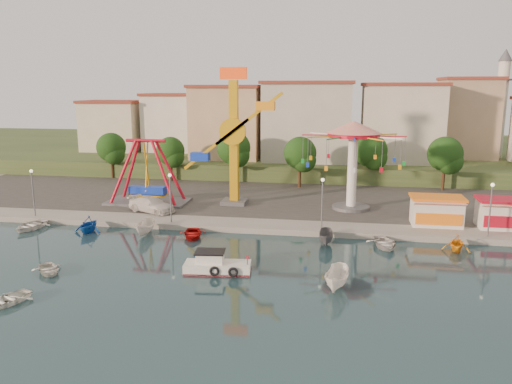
% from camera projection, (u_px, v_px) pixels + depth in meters
% --- Properties ---
extents(ground, '(200.00, 200.00, 0.00)m').
position_uv_depth(ground, '(214.00, 276.00, 39.78)').
color(ground, '#122732').
rests_on(ground, ground).
extents(quay_deck, '(200.00, 100.00, 0.60)m').
position_uv_depth(quay_deck, '(291.00, 161.00, 99.55)').
color(quay_deck, '#9E998E').
rests_on(quay_deck, ground).
extents(asphalt_pad, '(90.00, 28.00, 0.01)m').
position_uv_depth(asphalt_pad, '(268.00, 192.00, 68.61)').
color(asphalt_pad, '#4C4944').
rests_on(asphalt_pad, quay_deck).
extents(hill_terrace, '(200.00, 60.00, 3.00)m').
position_uv_depth(hill_terrace, '(293.00, 152.00, 104.13)').
color(hill_terrace, '#384C26').
rests_on(hill_terrace, ground).
extents(pirate_ship_ride, '(10.00, 5.00, 8.00)m').
position_uv_depth(pirate_ship_ride, '(147.00, 173.00, 61.59)').
color(pirate_ship_ride, '#59595E').
rests_on(pirate_ship_ride, quay_deck).
extents(kamikaze_tower, '(8.16, 3.10, 16.50)m').
position_uv_depth(kamikaze_tower, '(237.00, 141.00, 59.96)').
color(kamikaze_tower, '#59595E').
rests_on(kamikaze_tower, quay_deck).
extents(wave_swinger, '(11.60, 11.60, 10.40)m').
position_uv_depth(wave_swinger, '(353.00, 145.00, 57.69)').
color(wave_swinger, '#59595E').
rests_on(wave_swinger, quay_deck).
extents(booth_left, '(5.40, 3.78, 3.08)m').
position_uv_depth(booth_left, '(437.00, 211.00, 52.03)').
color(booth_left, white).
rests_on(booth_left, quay_deck).
extents(booth_mid, '(5.40, 3.78, 3.08)m').
position_uv_depth(booth_mid, '(504.00, 213.00, 50.95)').
color(booth_mid, white).
rests_on(booth_mid, quay_deck).
extents(lamp_post_0, '(0.14, 0.14, 5.00)m').
position_uv_depth(lamp_post_0, '(33.00, 194.00, 55.59)').
color(lamp_post_0, '#59595E').
rests_on(lamp_post_0, quay_deck).
extents(lamp_post_1, '(0.14, 0.14, 5.00)m').
position_uv_depth(lamp_post_1, '(171.00, 199.00, 52.99)').
color(lamp_post_1, '#59595E').
rests_on(lamp_post_1, quay_deck).
extents(lamp_post_2, '(0.14, 0.14, 5.00)m').
position_uv_depth(lamp_post_2, '(322.00, 205.00, 50.38)').
color(lamp_post_2, '#59595E').
rests_on(lamp_post_2, quay_deck).
extents(lamp_post_3, '(0.14, 0.14, 5.00)m').
position_uv_depth(lamp_post_3, '(490.00, 211.00, 47.78)').
color(lamp_post_3, '#59595E').
rests_on(lamp_post_3, quay_deck).
extents(tree_0, '(4.60, 4.60, 7.19)m').
position_uv_depth(tree_0, '(111.00, 148.00, 78.57)').
color(tree_0, '#382314').
rests_on(tree_0, quay_deck).
extents(tree_1, '(4.35, 4.35, 6.80)m').
position_uv_depth(tree_1, '(170.00, 151.00, 76.29)').
color(tree_1, '#382314').
rests_on(tree_1, quay_deck).
extents(tree_2, '(5.02, 5.02, 7.85)m').
position_uv_depth(tree_2, '(234.00, 148.00, 74.09)').
color(tree_2, '#382314').
rests_on(tree_2, quay_deck).
extents(tree_3, '(4.68, 4.68, 7.32)m').
position_uv_depth(tree_3, '(300.00, 153.00, 71.15)').
color(tree_3, '#382314').
rests_on(tree_3, quay_deck).
extents(tree_4, '(4.86, 4.86, 7.60)m').
position_uv_depth(tree_4, '(371.00, 151.00, 72.37)').
color(tree_4, '#382314').
rests_on(tree_4, quay_deck).
extents(tree_5, '(4.83, 4.83, 7.54)m').
position_uv_depth(tree_5, '(445.00, 154.00, 68.99)').
color(tree_5, '#382314').
rests_on(tree_5, quay_deck).
extents(building_0, '(9.26, 9.53, 11.87)m').
position_uv_depth(building_0, '(94.00, 121.00, 87.83)').
color(building_0, beige).
rests_on(building_0, hill_terrace).
extents(building_1, '(12.33, 9.01, 8.63)m').
position_uv_depth(building_1, '(170.00, 129.00, 91.33)').
color(building_1, silver).
rests_on(building_1, hill_terrace).
extents(building_2, '(11.95, 9.28, 11.23)m').
position_uv_depth(building_2, '(240.00, 122.00, 89.48)').
color(building_2, tan).
rests_on(building_2, hill_terrace).
extents(building_3, '(12.59, 10.50, 9.20)m').
position_uv_depth(building_3, '(317.00, 131.00, 84.40)').
color(building_3, beige).
rests_on(building_3, hill_terrace).
extents(building_4, '(10.75, 9.23, 9.24)m').
position_uv_depth(building_4, '(396.00, 130.00, 85.48)').
color(building_4, beige).
rests_on(building_4, hill_terrace).
extents(building_5, '(12.77, 10.96, 11.21)m').
position_uv_depth(building_5, '(482.00, 126.00, 81.31)').
color(building_5, tan).
rests_on(building_5, hill_terrace).
extents(minaret, '(2.80, 2.80, 18.00)m').
position_uv_depth(minaret, '(501.00, 101.00, 83.45)').
color(minaret, silver).
rests_on(minaret, hill_terrace).
extents(cabin_motorboat, '(5.57, 2.65, 1.89)m').
position_uv_depth(cabin_motorboat, '(216.00, 266.00, 40.55)').
color(cabin_motorboat, white).
rests_on(cabin_motorboat, ground).
extents(rowboat_a, '(3.85, 3.91, 0.66)m').
position_uv_depth(rowboat_a, '(48.00, 269.00, 40.31)').
color(rowboat_a, silver).
rests_on(rowboat_a, ground).
extents(rowboat_b, '(3.33, 3.92, 0.69)m').
position_uv_depth(rowboat_b, '(8.00, 299.00, 34.62)').
color(rowboat_b, white).
rests_on(rowboat_b, ground).
extents(skiff, '(2.24, 4.34, 1.60)m').
position_uv_depth(skiff, '(337.00, 279.00, 37.06)').
color(skiff, white).
rests_on(skiff, ground).
extents(van, '(6.34, 4.41, 1.70)m').
position_uv_depth(van, '(152.00, 205.00, 57.68)').
color(van, silver).
rests_on(van, quay_deck).
extents(moored_boat_0, '(3.51, 4.48, 0.85)m').
position_uv_depth(moored_boat_0, '(30.00, 225.00, 52.82)').
color(moored_boat_0, white).
rests_on(moored_boat_0, ground).
extents(moored_boat_1, '(2.97, 3.40, 1.73)m').
position_uv_depth(moored_boat_1, '(88.00, 224.00, 51.65)').
color(moored_boat_1, '#1450AF').
rests_on(moored_boat_1, ground).
extents(moored_boat_2, '(1.48, 3.85, 1.48)m').
position_uv_depth(moored_boat_2, '(145.00, 228.00, 50.66)').
color(moored_boat_2, silver).
rests_on(moored_boat_2, ground).
extents(moored_boat_3, '(3.57, 4.32, 0.78)m').
position_uv_depth(moored_boat_3, '(192.00, 234.00, 49.92)').
color(moored_boat_3, '#AC0F0D').
rests_on(moored_boat_3, ground).
extents(moored_boat_5, '(1.40, 3.61, 1.39)m').
position_uv_depth(moored_boat_5, '(326.00, 237.00, 47.70)').
color(moored_boat_5, '#5A5A5F').
rests_on(moored_boat_5, ground).
extents(moored_boat_6, '(3.57, 4.46, 0.82)m').
position_uv_depth(moored_boat_6, '(384.00, 243.00, 46.87)').
color(moored_boat_6, silver).
rests_on(moored_boat_6, ground).
extents(moored_boat_7, '(3.19, 3.47, 1.53)m').
position_uv_depth(moored_boat_7, '(457.00, 243.00, 45.75)').
color(moored_boat_7, '#FC9D16').
rests_on(moored_boat_7, ground).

